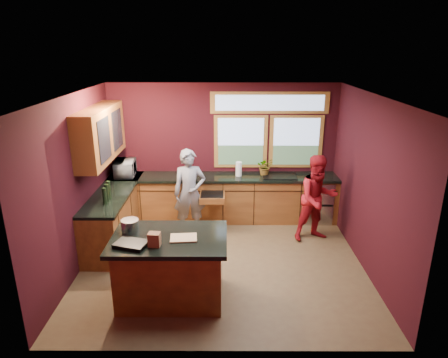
{
  "coord_description": "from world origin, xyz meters",
  "views": [
    {
      "loc": [
        0.04,
        -5.76,
        3.4
      ],
      "look_at": [
        0.02,
        0.4,
        1.31
      ],
      "focal_mm": 32.0,
      "sensor_mm": 36.0,
      "label": 1
    }
  ],
  "objects_px": {
    "person_grey": "(190,193)",
    "person_red": "(318,198)",
    "island": "(171,267)",
    "cutting_board": "(184,238)",
    "stock_pot": "(130,226)"
  },
  "relations": [
    {
      "from": "person_grey",
      "to": "cutting_board",
      "type": "bearing_deg",
      "value": -97.39
    },
    {
      "from": "island",
      "to": "person_grey",
      "type": "relative_size",
      "value": 0.96
    },
    {
      "from": "island",
      "to": "person_grey",
      "type": "height_order",
      "value": "person_grey"
    },
    {
      "from": "island",
      "to": "person_red",
      "type": "relative_size",
      "value": 0.98
    },
    {
      "from": "island",
      "to": "person_red",
      "type": "height_order",
      "value": "person_red"
    },
    {
      "from": "person_grey",
      "to": "cutting_board",
      "type": "height_order",
      "value": "person_grey"
    },
    {
      "from": "cutting_board",
      "to": "stock_pot",
      "type": "xyz_separation_m",
      "value": [
        -0.75,
        0.2,
        0.08
      ]
    },
    {
      "from": "island",
      "to": "person_grey",
      "type": "distance_m",
      "value": 2.05
    },
    {
      "from": "island",
      "to": "person_grey",
      "type": "xyz_separation_m",
      "value": [
        0.1,
        2.02,
        0.33
      ]
    },
    {
      "from": "cutting_board",
      "to": "person_red",
      "type": "bearing_deg",
      "value": 40.0
    },
    {
      "from": "island",
      "to": "cutting_board",
      "type": "xyz_separation_m",
      "value": [
        0.2,
        -0.05,
        0.48
      ]
    },
    {
      "from": "person_grey",
      "to": "person_red",
      "type": "height_order",
      "value": "person_grey"
    },
    {
      "from": "person_red",
      "to": "stock_pot",
      "type": "bearing_deg",
      "value": -167.41
    },
    {
      "from": "island",
      "to": "person_red",
      "type": "bearing_deg",
      "value": 36.8
    },
    {
      "from": "island",
      "to": "cutting_board",
      "type": "distance_m",
      "value": 0.52
    }
  ]
}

